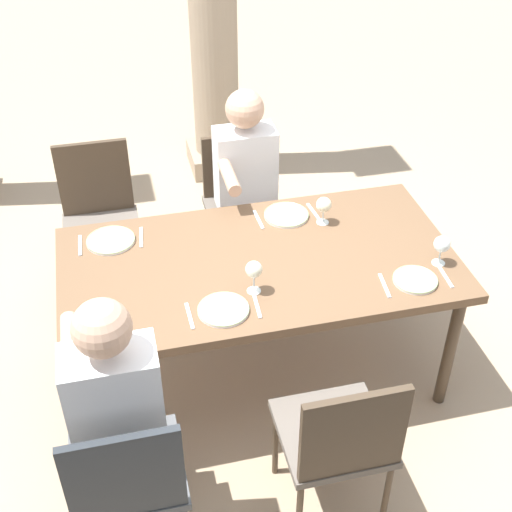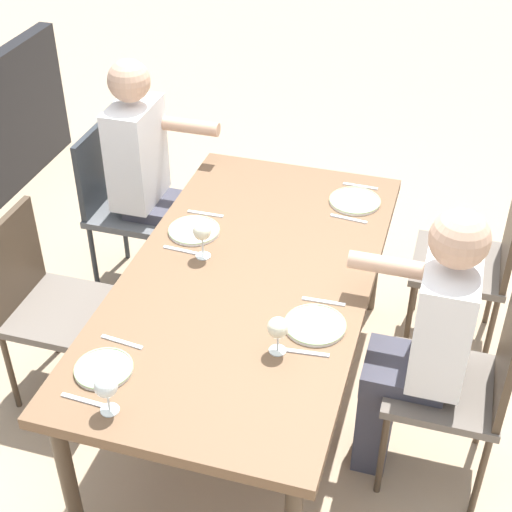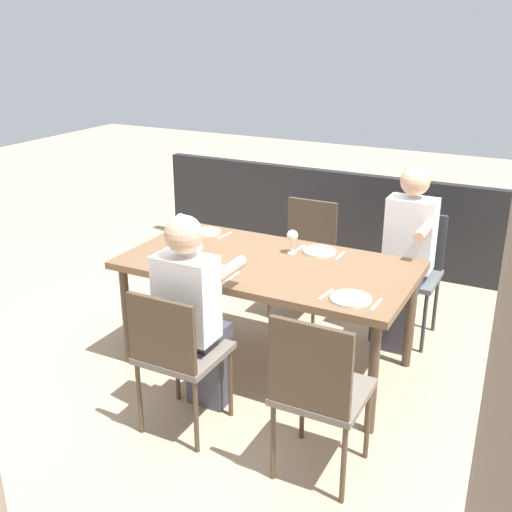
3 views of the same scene
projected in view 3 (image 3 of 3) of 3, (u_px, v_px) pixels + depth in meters
The scene contains 24 objects.
ground_plane at pixel (267, 363), 4.32m from camera, with size 16.00×16.00×0.00m, color tan.
dining_table at pixel (268, 271), 4.07m from camera, with size 1.89×0.99×0.76m.
chair_west_north at pixel (318, 387), 3.05m from camera, with size 0.44×0.44×0.95m.
chair_west_south at pixel (411, 266), 4.57m from camera, with size 0.44×0.44×0.92m.
chair_mid_north at pixel (176, 350), 3.42m from camera, with size 0.44×0.44×0.89m.
chair_mid_south at pixel (306, 250), 4.94m from camera, with size 0.44×0.44×0.91m.
diner_woman_green at pixel (407, 253), 4.37m from camera, with size 0.35×0.49×1.31m.
diner_man_white at pixel (194, 311), 3.52m from camera, with size 0.35×0.50×1.28m.
patio_railing at pixel (364, 221), 5.89m from camera, with size 4.29×0.10×0.90m, color black.
plate_0 at pixel (351, 298), 3.49m from camera, with size 0.24×0.24×0.02m.
fork_0 at pixel (376, 305), 3.43m from camera, with size 0.02×0.17×0.01m, color silver.
spoon_0 at pixel (326, 294), 3.56m from camera, with size 0.02×0.17×0.01m, color silver.
plate_1 at pixel (320, 251), 4.21m from camera, with size 0.23×0.23×0.02m.
wine_glass_1 at pixel (292, 236), 4.15m from camera, with size 0.08×0.08×0.17m.
fork_1 at pixel (340, 255), 4.15m from camera, with size 0.02×0.17×0.01m, color silver.
spoon_1 at pixel (299, 248), 4.27m from camera, with size 0.02×0.17×0.01m, color silver.
plate_2 at pixel (212, 271), 3.87m from camera, with size 0.23×0.23×0.02m.
wine_glass_2 at pixel (197, 248), 3.99m from camera, with size 0.08×0.08×0.15m.
fork_2 at pixel (232, 277), 3.80m from camera, with size 0.02×0.17×0.01m, color silver.
spoon_2 at pixel (191, 268), 3.93m from camera, with size 0.02×0.17×0.01m, color silver.
plate_3 at pixel (207, 232), 4.60m from camera, with size 0.21×0.21×0.02m.
wine_glass_3 at pixel (181, 219), 4.55m from camera, with size 0.08×0.08×0.15m.
fork_3 at pixel (225, 235), 4.53m from camera, with size 0.02×0.17×0.01m, color silver.
spoon_3 at pixel (190, 230), 4.66m from camera, with size 0.02×0.17×0.01m, color silver.
Camera 3 is at (-1.66, 3.38, 2.23)m, focal length 43.39 mm.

